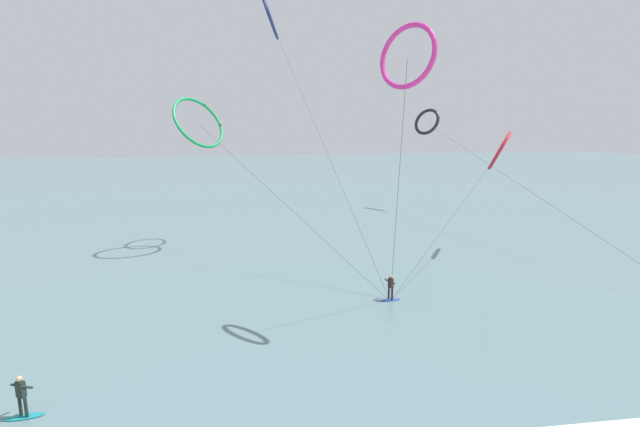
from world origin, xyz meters
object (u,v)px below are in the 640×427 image
kite_magenta (407,57)px  kite_charcoal (427,122)px  kite_crimson (499,151)px  surfer_teal (22,399)px  surfer_cobalt (391,289)px  kite_navy (270,18)px  kite_emerald (199,123)px

kite_magenta → kite_charcoal: size_ratio=0.37×
kite_crimson → kite_magenta: bearing=-13.0°
surfer_teal → kite_crimson: kite_crimson is taller
surfer_teal → kite_crimson: 36.62m
surfer_cobalt → kite_navy: (-4.63, 18.02, 20.24)m
surfer_teal → kite_charcoal: kite_charcoal is taller
surfer_teal → kite_crimson: size_ratio=0.11×
kite_charcoal → kite_navy: kite_navy is taller
surfer_teal → kite_charcoal: bearing=77.6°
surfer_teal → surfer_cobalt: size_ratio=1.00×
kite_emerald → kite_magenta: bearing=-103.1°
kite_magenta → kite_crimson: 19.82m
kite_crimson → surfer_cobalt: bearing=-20.3°
surfer_cobalt → kite_emerald: (-11.41, 15.93, 10.70)m
kite_magenta → surfer_cobalt: bearing=132.7°
kite_crimson → kite_navy: bearing=-79.5°
kite_charcoal → surfer_teal: bearing=-71.8°
kite_crimson → kite_navy: 23.87m
surfer_teal → surfer_cobalt: 19.63m
kite_emerald → kite_navy: kite_navy is taller
kite_crimson → kite_emerald: (-25.13, 7.40, 2.41)m
surfer_teal → kite_magenta: kite_magenta is taller
kite_magenta → kite_charcoal: 40.03m
kite_navy → kite_emerald: bearing=122.1°
kite_navy → surfer_teal: bearing=166.8°
kite_crimson → kite_emerald: size_ratio=0.83×
surfer_cobalt → kite_magenta: size_ratio=0.11×
kite_charcoal → kite_navy: 28.32m
surfer_teal → kite_magenta: (17.12, 3.85, 13.59)m
kite_navy → surfer_cobalt: bearing=-150.7°
surfer_teal → surfer_cobalt: same height
kite_emerald → kite_navy: 11.89m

